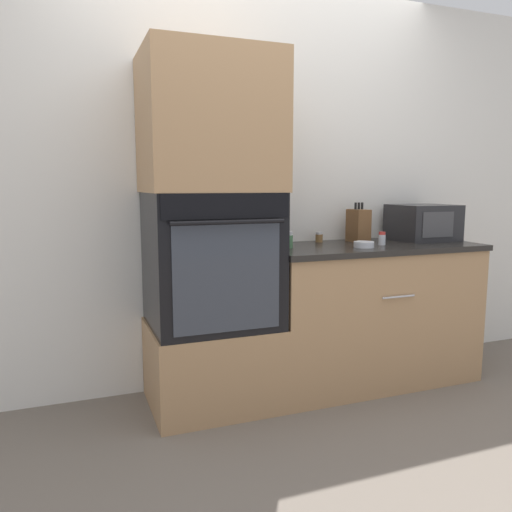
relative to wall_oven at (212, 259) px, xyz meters
The scene contains 12 objects.
ground_plane 0.97m from the wall_oven, 39.65° to the right, with size 12.00×12.00×0.00m, color #6B6056.
wall_back 0.63m from the wall_oven, 42.99° to the left, with size 8.00×0.05×2.50m.
oven_cabinet_base 0.61m from the wall_oven, 90.00° to the left, with size 0.72×0.60×0.47m.
wall_oven is the anchor object (origin of this frame).
oven_cabinet_upper 0.74m from the wall_oven, 90.00° to the left, with size 0.72×0.60×0.74m.
counter_unit 1.12m from the wall_oven, ahead, with size 1.39×0.63×0.89m.
microwave 1.51m from the wall_oven, ahead, with size 0.39×0.36×0.24m.
knife_block 1.06m from the wall_oven, ahead, with size 0.10×0.16×0.26m.
bowl 0.92m from the wall_oven, ahead, with size 0.12×0.12×0.04m.
condiment_jar_near 0.83m from the wall_oven, 15.62° to the left, with size 0.05×0.05×0.07m.
condiment_jar_mid 1.09m from the wall_oven, ahead, with size 0.04×0.04×0.08m.
condiment_jar_far 0.49m from the wall_oven, ahead, with size 0.06×0.06×0.10m.
Camera 1 is at (-1.11, -2.38, 1.26)m, focal length 35.00 mm.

